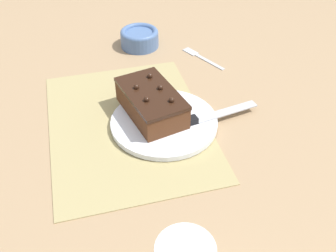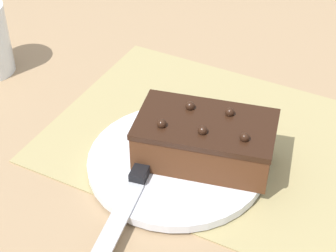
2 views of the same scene
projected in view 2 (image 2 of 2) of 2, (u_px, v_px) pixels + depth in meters
The scene contains 5 objects.
ground_plane at pixel (217, 140), 0.79m from camera, with size 3.00×3.00×0.00m, color #9E7F5B.
placemat_woven at pixel (217, 139), 0.79m from camera, with size 0.46×0.34×0.00m, color tan.
cake_plate at pixel (176, 162), 0.74m from camera, with size 0.23×0.23×0.01m.
chocolate_cake at pixel (205, 139), 0.72m from camera, with size 0.19×0.14×0.07m.
serving_knife at pixel (135, 183), 0.69m from camera, with size 0.06×0.22×0.01m.
Camera 2 is at (-0.22, 0.57, 0.51)m, focal length 60.00 mm.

